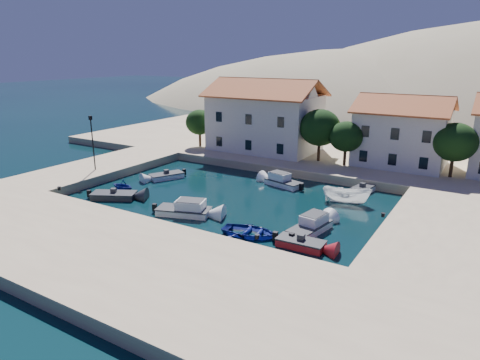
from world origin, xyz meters
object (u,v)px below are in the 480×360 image
(building_left, at_px, (265,114))
(lamppost, at_px, (92,138))
(rowboat_south, at_px, (250,235))
(cabin_cruiser_south, at_px, (184,210))
(building_mid, at_px, (402,130))
(boat_east, at_px, (346,203))
(cabin_cruiser_east, at_px, (310,227))

(building_left, distance_m, lamppost, 23.10)
(building_left, relative_size, rowboat_south, 3.24)
(lamppost, distance_m, rowboat_south, 24.60)
(building_left, distance_m, cabin_cruiser_south, 25.15)
(building_mid, bearing_deg, lamppost, -144.55)
(cabin_cruiser_south, height_order, boat_east, cabin_cruiser_south)
(lamppost, height_order, cabin_cruiser_east, lamppost)
(building_left, distance_m, rowboat_south, 28.40)
(building_mid, bearing_deg, cabin_cruiser_east, -95.13)
(building_left, height_order, cabin_cruiser_south, building_left)
(building_mid, xyz_separation_m, rowboat_south, (-5.88, -25.99, -5.22))
(cabin_cruiser_east, bearing_deg, cabin_cruiser_south, 109.63)
(lamppost, bearing_deg, cabin_cruiser_south, -14.13)
(cabin_cruiser_south, bearing_deg, building_left, 82.71)
(rowboat_south, bearing_deg, cabin_cruiser_south, 74.04)
(building_left, bearing_deg, lamppost, -119.90)
(cabin_cruiser_east, bearing_deg, building_mid, 3.71)
(building_mid, height_order, lamppost, building_mid)
(rowboat_south, relative_size, cabin_cruiser_east, 0.97)
(building_left, xyz_separation_m, rowboat_south, (12.12, -24.99, -5.94))
(lamppost, height_order, cabin_cruiser_south, lamppost)
(building_mid, relative_size, rowboat_south, 2.32)
(building_left, bearing_deg, building_mid, 3.18)
(cabin_cruiser_south, relative_size, cabin_cruiser_east, 1.10)
(rowboat_south, xyz_separation_m, cabin_cruiser_east, (3.82, 3.03, 0.48))
(cabin_cruiser_east, bearing_deg, boat_east, 7.12)
(building_mid, relative_size, cabin_cruiser_south, 2.03)
(cabin_cruiser_south, distance_m, rowboat_south, 7.44)
(rowboat_south, distance_m, boat_east, 12.25)
(cabin_cruiser_south, bearing_deg, rowboat_south, -25.39)
(rowboat_south, bearing_deg, cabin_cruiser_east, -60.61)
(boat_east, bearing_deg, cabin_cruiser_south, 121.89)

